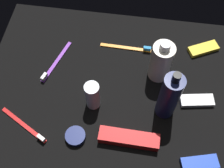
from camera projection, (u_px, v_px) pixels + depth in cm
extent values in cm
cube|color=black|center=(112.00, 89.00, 92.83)|extent=(84.00, 64.00, 1.20)
cylinder|color=#161E4E|center=(169.00, 97.00, 80.57)|extent=(5.81, 5.81, 18.39)
cylinder|color=black|center=(176.00, 78.00, 71.33)|extent=(2.20, 2.20, 2.80)
cylinder|color=silver|center=(161.00, 62.00, 88.77)|extent=(6.86, 6.86, 14.35)
cylinder|color=silver|center=(165.00, 46.00, 81.55)|extent=(3.20, 3.20, 2.20)
cylinder|color=silver|center=(93.00, 96.00, 85.06)|extent=(4.46, 4.46, 10.70)
cube|color=purple|center=(57.00, 61.00, 96.99)|extent=(6.77, 17.47, 0.90)
cube|color=white|center=(44.00, 76.00, 92.79)|extent=(1.86, 2.81, 1.20)
cube|color=red|center=(24.00, 125.00, 85.73)|extent=(16.38, 9.67, 0.90)
cube|color=white|center=(41.00, 138.00, 82.63)|extent=(2.81, 2.21, 1.20)
cube|color=orange|center=(126.00, 47.00, 99.81)|extent=(18.02, 1.60, 0.90)
cube|color=#338CCC|center=(147.00, 48.00, 98.30)|extent=(2.62, 1.16, 1.20)
cube|color=red|center=(129.00, 138.00, 82.45)|extent=(17.67, 4.70, 3.20)
cube|color=yellow|center=(203.00, 49.00, 99.15)|extent=(11.09, 8.23, 1.50)
cube|color=white|center=(197.00, 101.00, 89.34)|extent=(10.92, 5.68, 1.50)
cube|color=blue|center=(200.00, 163.00, 79.80)|extent=(11.07, 6.50, 1.50)
cylinder|color=navy|center=(75.00, 136.00, 83.44)|extent=(5.98, 5.98, 1.90)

